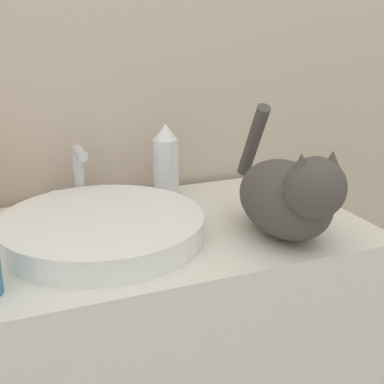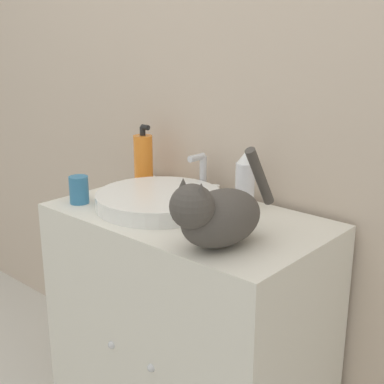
% 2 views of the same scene
% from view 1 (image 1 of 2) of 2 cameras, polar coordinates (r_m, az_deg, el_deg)
% --- Properties ---
extents(sink_basin, '(0.39, 0.39, 0.05)m').
position_cam_1_polar(sink_basin, '(1.02, -9.56, -3.78)').
color(sink_basin, white).
rests_on(sink_basin, vanity_cabinet).
extents(faucet, '(0.13, 0.08, 0.14)m').
position_cam_1_polar(faucet, '(1.20, -11.87, 1.11)').
color(faucet, silver).
rests_on(faucet, vanity_cabinet).
extents(cat, '(0.17, 0.37, 0.24)m').
position_cam_1_polar(cat, '(1.01, 10.34, -0.32)').
color(cat, '#47423D').
rests_on(cat, vanity_cabinet).
extents(spray_bottle, '(0.06, 0.06, 0.17)m').
position_cam_1_polar(spray_bottle, '(1.22, -2.80, 3.16)').
color(spray_bottle, silver).
rests_on(spray_bottle, vanity_cabinet).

